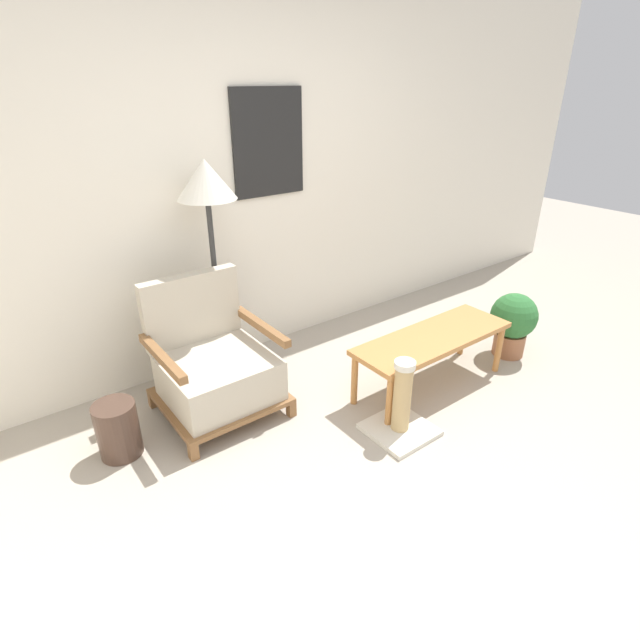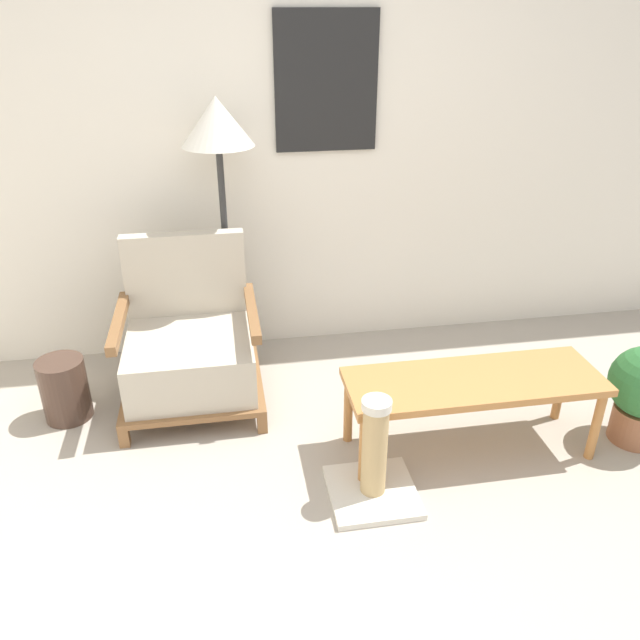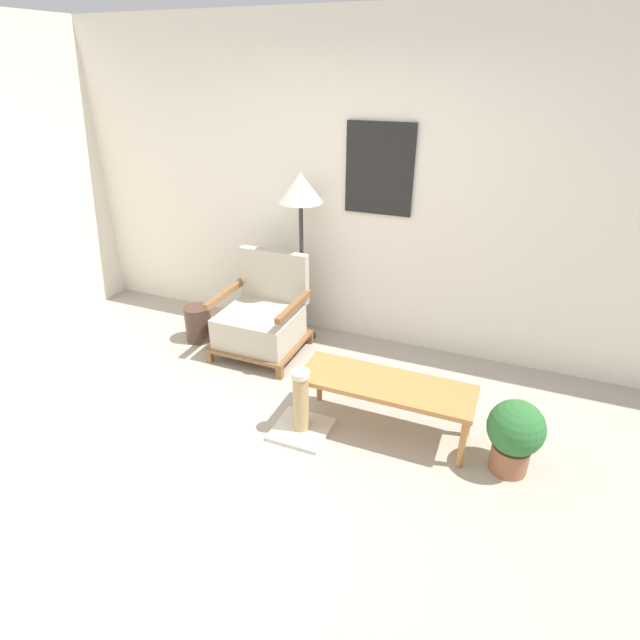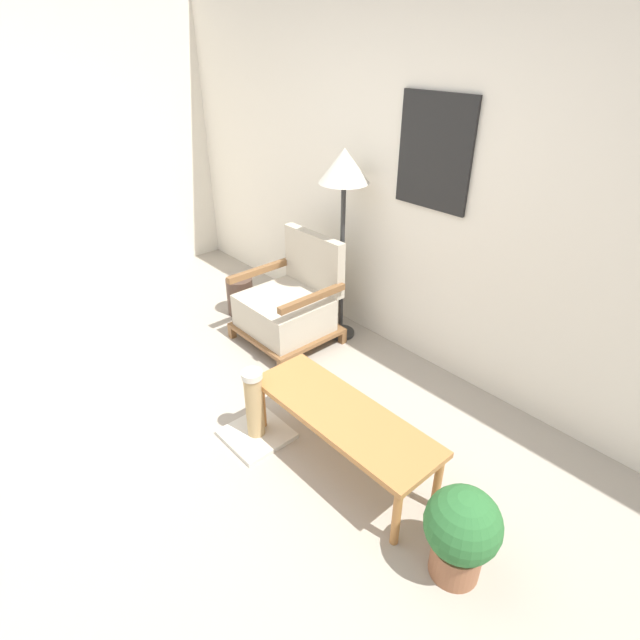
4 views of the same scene
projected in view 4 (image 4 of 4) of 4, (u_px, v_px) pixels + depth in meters
ground_plane at (166, 466)px, 2.94m from camera, size 14.00×14.00×0.00m
wall_back at (412, 177)px, 3.45m from camera, size 8.00×0.09×2.70m
wall_left at (48, 147)px, 4.34m from camera, size 0.06×8.00×2.70m
armchair at (289, 305)px, 4.02m from camera, size 0.72×0.68×0.86m
floor_lamp at (344, 178)px, 3.57m from camera, size 0.37×0.37×1.52m
coffee_table at (342, 418)px, 2.78m from camera, size 1.19×0.40×0.40m
vase at (240, 296)px, 4.48m from camera, size 0.24×0.24×0.33m
potted_plant at (461, 531)px, 2.23m from camera, size 0.35×0.35×0.51m
scratching_post at (255, 417)px, 3.08m from camera, size 0.38×0.38×0.50m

